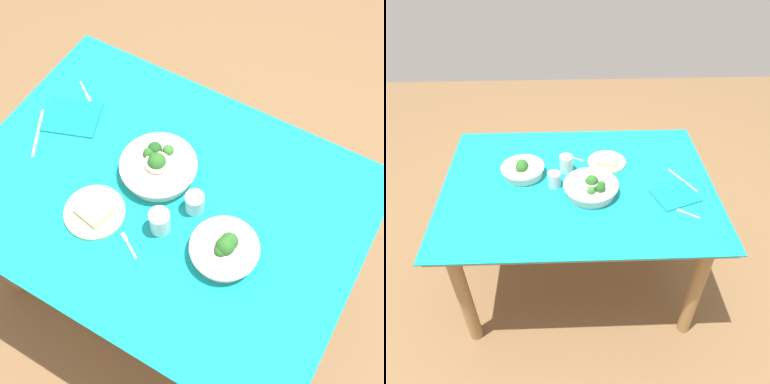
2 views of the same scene
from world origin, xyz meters
TOP-DOWN VIEW (x-y plane):
  - ground_plane at (0.00, 0.00)m, footprint 6.00×6.00m
  - dining_table at (0.00, 0.00)m, footprint 1.40×1.02m
  - broccoli_bowl_far at (-0.29, 0.08)m, footprint 0.23×0.23m
  - broccoli_bowl_near at (0.06, -0.08)m, footprint 0.28×0.28m
  - bread_side_plate at (0.17, 0.17)m, footprint 0.21×0.21m
  - water_glass_center at (-0.12, -0.01)m, footprint 0.07×0.07m
  - water_glass_side at (-0.06, 0.11)m, footprint 0.07×0.07m
  - fork_by_far_bowl at (0.51, -0.25)m, footprint 0.10×0.07m
  - fork_by_near_bowl at (0.00, 0.22)m, footprint 0.10×0.06m
  - table_knife_left at (0.55, 0.01)m, footprint 0.11×0.20m
  - napkin_folded_upper at (0.48, -0.12)m, footprint 0.25×0.23m

SIDE VIEW (x-z plane):
  - ground_plane at x=0.00m, z-range 0.00..0.00m
  - dining_table at x=0.00m, z-range 0.27..1.03m
  - table_knife_left at x=0.55m, z-range 0.76..0.77m
  - fork_by_near_bowl at x=0.00m, z-range 0.76..0.77m
  - fork_by_far_bowl at x=0.51m, z-range 0.76..0.77m
  - napkin_folded_upper at x=0.48m, z-range 0.76..0.77m
  - bread_side_plate at x=0.17m, z-range 0.76..0.79m
  - broccoli_bowl_far at x=-0.29m, z-range 0.75..0.85m
  - broccoli_bowl_near at x=0.06m, z-range 0.75..0.85m
  - water_glass_center at x=-0.12m, z-range 0.76..0.84m
  - water_glass_side at x=-0.06m, z-range 0.76..0.86m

